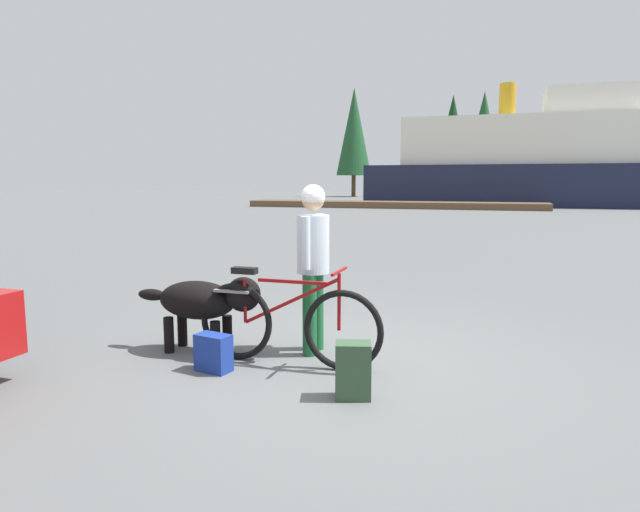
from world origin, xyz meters
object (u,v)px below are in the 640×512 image
(dog, at_px, (205,301))
(person_cyclist, at_px, (313,253))
(bicycle, at_px, (287,323))
(backpack, at_px, (353,370))
(ferry_boat, at_px, (551,163))
(handbag_pannier, at_px, (213,353))
(sailboat_moored, at_px, (597,197))

(dog, bearing_deg, person_cyclist, 18.51)
(bicycle, height_order, backpack, bicycle)
(person_cyclist, relative_size, dog, 1.23)
(ferry_boat, bearing_deg, dog, -98.76)
(handbag_pannier, xyz_separation_m, sailboat_moored, (8.94, 41.42, 0.35))
(bicycle, height_order, dog, bicycle)
(bicycle, distance_m, person_cyclist, 0.76)
(backpack, height_order, ferry_boat, ferry_boat)
(ferry_boat, distance_m, sailboat_moored, 5.84)
(ferry_boat, bearing_deg, backpack, -96.04)
(dog, height_order, backpack, dog)
(backpack, bearing_deg, person_cyclist, 123.54)
(backpack, distance_m, handbag_pannier, 1.38)
(person_cyclist, bearing_deg, ferry_boat, 82.73)
(person_cyclist, distance_m, dog, 1.18)
(handbag_pannier, height_order, ferry_boat, ferry_boat)
(person_cyclist, bearing_deg, dog, -161.49)
(person_cyclist, relative_size, ferry_boat, 0.07)
(backpack, height_order, handbag_pannier, backpack)
(handbag_pannier, bearing_deg, ferry_boat, 81.87)
(backpack, distance_m, ferry_boat, 38.01)
(ferry_boat, bearing_deg, sailboat_moored, 47.63)
(dog, bearing_deg, backpack, -22.14)
(bicycle, bearing_deg, sailboat_moored, 78.46)
(backpack, relative_size, ferry_boat, 0.02)
(dog, xyz_separation_m, backpack, (1.71, -0.70, -0.30))
(bicycle, relative_size, sailboat_moored, 0.22)
(person_cyclist, height_order, ferry_boat, ferry_boat)
(person_cyclist, relative_size, handbag_pannier, 4.95)
(bicycle, bearing_deg, ferry_boat, 82.65)
(bicycle, xyz_separation_m, person_cyclist, (0.11, 0.45, 0.60))
(bicycle, height_order, ferry_boat, ferry_boat)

